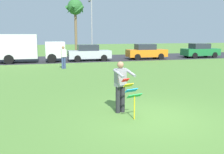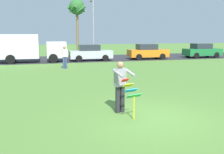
# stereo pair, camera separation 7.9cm
# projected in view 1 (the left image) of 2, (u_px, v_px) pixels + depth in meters

# --- Properties ---
(ground_plane) EXTENTS (120.00, 120.00, 0.00)m
(ground_plane) POSITION_uv_depth(u_px,v_px,m) (152.00, 117.00, 7.96)
(ground_plane) COLOR #568438
(road_strip) EXTENTS (120.00, 8.00, 0.01)m
(road_strip) POSITION_uv_depth(u_px,v_px,m) (72.00, 59.00, 26.98)
(road_strip) COLOR #2D2D33
(road_strip) RESTS_ON ground
(person_kite_flyer) EXTENTS (0.65, 0.73, 1.73)m
(person_kite_flyer) POSITION_uv_depth(u_px,v_px,m) (121.00, 85.00, 8.31)
(person_kite_flyer) COLOR #26262B
(person_kite_flyer) RESTS_ON ground
(kite_held) EXTENTS (0.53, 0.71, 1.22)m
(kite_held) POSITION_uv_depth(u_px,v_px,m) (131.00, 92.00, 7.78)
(kite_held) COLOR red
(kite_held) RESTS_ON ground
(parked_truck_white_box) EXTENTS (6.71, 2.15, 2.62)m
(parked_truck_white_box) POSITION_uv_depth(u_px,v_px,m) (23.00, 47.00, 23.15)
(parked_truck_white_box) COLOR silver
(parked_truck_white_box) RESTS_ON ground
(parked_car_silver) EXTENTS (4.22, 1.86, 1.60)m
(parked_car_silver) POSITION_uv_depth(u_px,v_px,m) (89.00, 53.00, 24.95)
(parked_car_silver) COLOR silver
(parked_car_silver) RESTS_ON ground
(parked_car_orange) EXTENTS (4.25, 1.94, 1.60)m
(parked_car_orange) POSITION_uv_depth(u_px,v_px,m) (146.00, 52.00, 26.64)
(parked_car_orange) COLOR orange
(parked_car_orange) RESTS_ON ground
(parked_car_green) EXTENTS (4.22, 1.87, 1.60)m
(parked_car_green) POSITION_uv_depth(u_px,v_px,m) (200.00, 51.00, 28.46)
(parked_car_green) COLOR #1E7238
(parked_car_green) RESTS_ON ground
(palm_tree_right_near) EXTENTS (2.58, 2.71, 7.35)m
(palm_tree_right_near) POSITION_uv_depth(u_px,v_px,m) (75.00, 9.00, 34.06)
(palm_tree_right_near) COLOR brown
(palm_tree_right_near) RESTS_ON ground
(streetlight_pole) EXTENTS (0.24, 1.65, 7.00)m
(streetlight_pole) POSITION_uv_depth(u_px,v_px,m) (91.00, 23.00, 31.80)
(streetlight_pole) COLOR #9E9EA3
(streetlight_pole) RESTS_ON ground
(person_walker_near) EXTENTS (0.54, 0.33, 1.73)m
(person_walker_near) POSITION_uv_depth(u_px,v_px,m) (63.00, 57.00, 19.13)
(person_walker_near) COLOR #384772
(person_walker_near) RESTS_ON ground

